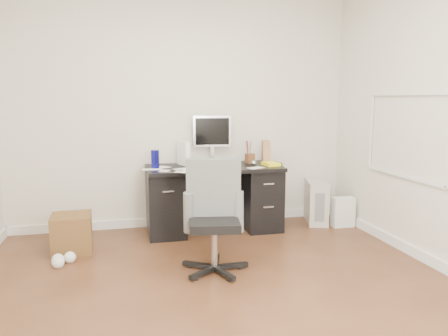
{
  "coord_description": "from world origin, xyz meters",
  "views": [
    {
      "loc": [
        -0.72,
        -3.11,
        1.5
      ],
      "look_at": [
        0.31,
        1.2,
        0.8
      ],
      "focal_mm": 35.0,
      "sensor_mm": 36.0,
      "label": 1
    }
  ],
  "objects_px": {
    "pc_tower": "(316,202)",
    "wicker_basket": "(72,233)",
    "keyboard": "(220,167)",
    "desk": "(214,196)",
    "lcd_monitor": "(212,139)",
    "office_chair": "(214,217)"
  },
  "relations": [
    {
      "from": "keyboard",
      "to": "pc_tower",
      "type": "distance_m",
      "value": 1.36
    },
    {
      "from": "keyboard",
      "to": "wicker_basket",
      "type": "height_order",
      "value": "keyboard"
    },
    {
      "from": "wicker_basket",
      "to": "desk",
      "type": "bearing_deg",
      "value": 13.72
    },
    {
      "from": "pc_tower",
      "to": "wicker_basket",
      "type": "relative_size",
      "value": 1.36
    },
    {
      "from": "keyboard",
      "to": "wicker_basket",
      "type": "bearing_deg",
      "value": -178.66
    },
    {
      "from": "keyboard",
      "to": "wicker_basket",
      "type": "relative_size",
      "value": 1.09
    },
    {
      "from": "keyboard",
      "to": "wicker_basket",
      "type": "distance_m",
      "value": 1.68
    },
    {
      "from": "lcd_monitor",
      "to": "pc_tower",
      "type": "bearing_deg",
      "value": -5.78
    },
    {
      "from": "desk",
      "to": "keyboard",
      "type": "xyz_separation_m",
      "value": [
        0.05,
        -0.12,
        0.36
      ]
    },
    {
      "from": "lcd_monitor",
      "to": "keyboard",
      "type": "bearing_deg",
      "value": -84.78
    },
    {
      "from": "desk",
      "to": "pc_tower",
      "type": "distance_m",
      "value": 1.3
    },
    {
      "from": "lcd_monitor",
      "to": "wicker_basket",
      "type": "xyz_separation_m",
      "value": [
        -1.55,
        -0.63,
        -0.85
      ]
    },
    {
      "from": "desk",
      "to": "wicker_basket",
      "type": "height_order",
      "value": "desk"
    },
    {
      "from": "keyboard",
      "to": "office_chair",
      "type": "bearing_deg",
      "value": -113.17
    },
    {
      "from": "lcd_monitor",
      "to": "wicker_basket",
      "type": "height_order",
      "value": "lcd_monitor"
    },
    {
      "from": "keyboard",
      "to": "office_chair",
      "type": "distance_m",
      "value": 1.14
    },
    {
      "from": "keyboard",
      "to": "desk",
      "type": "bearing_deg",
      "value": 102.72
    },
    {
      "from": "office_chair",
      "to": "wicker_basket",
      "type": "height_order",
      "value": "office_chair"
    },
    {
      "from": "lcd_monitor",
      "to": "pc_tower",
      "type": "relative_size",
      "value": 1.11
    },
    {
      "from": "keyboard",
      "to": "pc_tower",
      "type": "bearing_deg",
      "value": -0.01
    },
    {
      "from": "pc_tower",
      "to": "wicker_basket",
      "type": "distance_m",
      "value": 2.84
    },
    {
      "from": "lcd_monitor",
      "to": "wicker_basket",
      "type": "distance_m",
      "value": 1.87
    }
  ]
}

